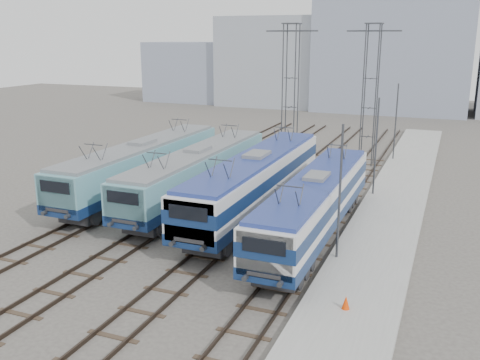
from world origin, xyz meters
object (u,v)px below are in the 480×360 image
at_px(locomotive_far_left, 142,164).
at_px(locomotive_center_right, 256,179).
at_px(locomotive_far_right, 315,202).
at_px(safety_cone, 346,302).
at_px(catenary_tower_east, 370,89).
at_px(mast_front, 340,196).
at_px(mast_rear, 396,123).
at_px(mast_mid, 376,149).
at_px(locomotive_center_left, 197,172).
at_px(catenary_tower_west, 290,88).

xyz_separation_m(locomotive_far_left, locomotive_center_right, (9.00, -1.16, 0.10)).
bearing_deg(locomotive_far_right, safety_cone, -66.94).
relative_size(catenary_tower_east, mast_front, 1.71).
bearing_deg(mast_rear, mast_mid, -90.00).
relative_size(locomotive_center_left, catenary_tower_west, 1.47).
bearing_deg(mast_mid, catenary_tower_east, 101.86).
bearing_deg(mast_front, mast_mid, 90.00).
xyz_separation_m(locomotive_far_left, mast_rear, (15.35, 17.43, 1.24)).
xyz_separation_m(locomotive_center_right, mast_mid, (6.35, 6.59, 1.13)).
relative_size(locomotive_center_right, mast_rear, 2.65).
height_order(mast_rear, safety_cone, mast_rear).
bearing_deg(locomotive_center_left, safety_cone, -42.65).
bearing_deg(locomotive_far_right, mast_front, -55.25).
bearing_deg(locomotive_far_right, catenary_tower_west, 111.28).
bearing_deg(safety_cone, locomotive_far_left, 145.23).
bearing_deg(locomotive_center_right, mast_front, -40.41).
bearing_deg(locomotive_center_right, mast_rear, 71.14).
distance_m(locomotive_far_right, catenary_tower_west, 19.12).
bearing_deg(locomotive_far_right, locomotive_center_left, 158.38).
height_order(mast_mid, mast_rear, same).
relative_size(catenary_tower_east, mast_rear, 1.71).
relative_size(catenary_tower_west, safety_cone, 21.19).
distance_m(locomotive_far_left, catenary_tower_west, 15.66).
distance_m(locomotive_far_right, mast_rear, 21.45).
bearing_deg(catenary_tower_east, catenary_tower_west, -162.90).
xyz_separation_m(locomotive_far_right, safety_cone, (3.31, -7.77, -1.62)).
distance_m(locomotive_center_left, mast_mid, 12.36).
bearing_deg(safety_cone, catenary_tower_west, 111.83).
height_order(catenary_tower_west, mast_front, catenary_tower_west).
height_order(locomotive_far_left, mast_rear, mast_rear).
xyz_separation_m(locomotive_center_left, mast_rear, (10.85, 17.77, 1.29)).
bearing_deg(locomotive_far_left, mast_mid, 19.50).
height_order(locomotive_center_right, catenary_tower_west, catenary_tower_west).
distance_m(catenary_tower_west, mast_mid, 12.16).
bearing_deg(mast_mid, mast_rear, 90.00).
height_order(catenary_tower_east, mast_front, catenary_tower_east).
height_order(locomotive_far_right, mast_rear, mast_rear).
bearing_deg(locomotive_far_right, locomotive_center_right, 148.67).
xyz_separation_m(locomotive_far_left, locomotive_center_left, (4.50, -0.33, -0.06)).
bearing_deg(catenary_tower_west, safety_cone, -68.17).
xyz_separation_m(locomotive_far_right, mast_front, (1.85, -2.67, 1.30)).
distance_m(mast_front, mast_rear, 24.00).
relative_size(locomotive_far_left, catenary_tower_west, 1.51).
relative_size(locomotive_center_left, catenary_tower_east, 1.47).
bearing_deg(locomotive_center_left, mast_front, -29.87).
distance_m(catenary_tower_west, mast_rear, 9.99).
distance_m(locomotive_center_right, catenary_tower_west, 15.37).
bearing_deg(locomotive_center_left, mast_mid, 27.99).
bearing_deg(locomotive_far_right, mast_mid, 78.79).
relative_size(locomotive_far_right, catenary_tower_west, 1.43).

